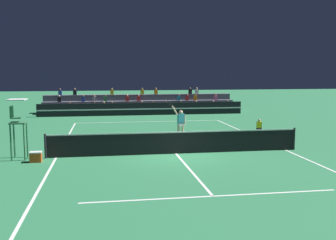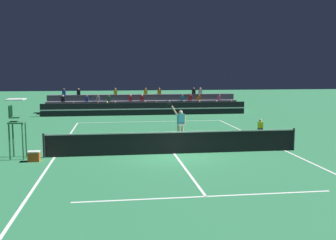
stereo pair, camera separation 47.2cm
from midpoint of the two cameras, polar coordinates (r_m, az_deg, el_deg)
ground_plane at (r=18.63m, az=1.63°, el=-4.92°), size 120.00×120.00×0.00m
court_lines at (r=18.63m, az=1.63°, el=-4.90°), size 11.10×23.90×0.01m
tennis_net at (r=18.53m, az=1.64°, el=-3.27°), size 12.00×0.10×1.10m
sponsor_banner_wall at (r=34.69m, az=-2.89°, el=1.62°), size 18.00×0.26×1.10m
bleacher_stand at (r=37.19m, az=-3.23°, el=2.15°), size 17.73×2.85×2.28m
umpire_chair at (r=18.54m, az=-20.52°, el=-0.05°), size 0.76×0.84×2.67m
ball_kid_courtside at (r=25.69m, az=13.77°, el=-1.02°), size 0.30×0.36×0.84m
tennis_player at (r=21.92m, az=2.41°, el=-0.48°), size 1.15×0.36×2.42m
tennis_ball at (r=24.27m, az=3.31°, el=-2.01°), size 0.07×0.07×0.07m
equipment_cooler at (r=17.93m, az=-18.17°, el=-5.01°), size 0.50×0.38×0.45m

